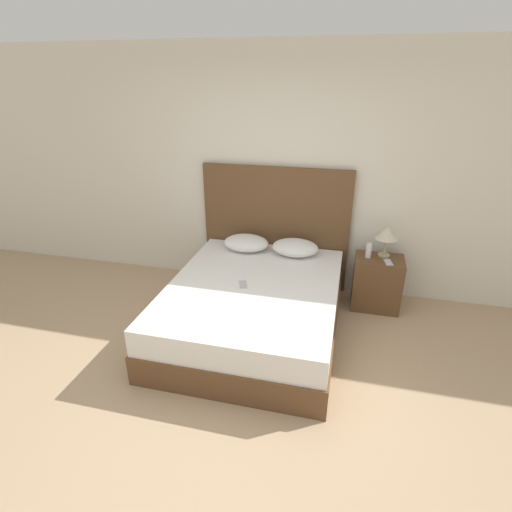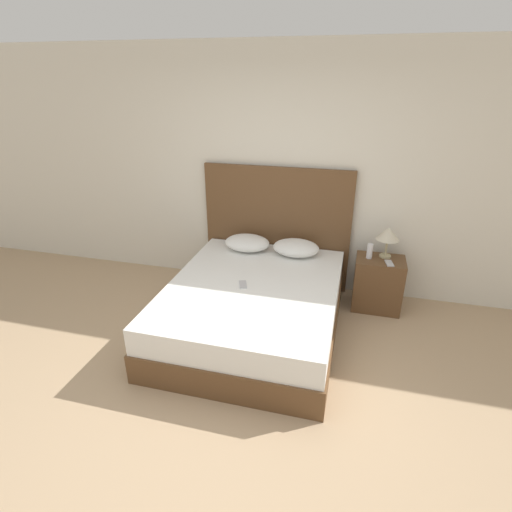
# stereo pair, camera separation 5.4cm
# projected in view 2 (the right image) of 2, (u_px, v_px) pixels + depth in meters

# --- Properties ---
(ground_plane) EXTENTS (16.00, 16.00, 0.00)m
(ground_plane) POSITION_uv_depth(u_px,v_px,m) (224.00, 415.00, 3.04)
(ground_plane) COLOR tan
(wall_back) EXTENTS (10.00, 0.06, 2.70)m
(wall_back) POSITION_uv_depth(u_px,v_px,m) (285.00, 174.00, 4.46)
(wall_back) COLOR silver
(wall_back) RESTS_ON ground_plane
(bed) EXTENTS (1.63, 2.04, 0.53)m
(bed) POSITION_uv_depth(u_px,v_px,m) (253.00, 308.00, 3.94)
(bed) COLOR brown
(bed) RESTS_ON ground_plane
(headboard) EXTENTS (1.71, 0.05, 1.44)m
(headboard) POSITION_uv_depth(u_px,v_px,m) (276.00, 228.00, 4.67)
(headboard) COLOR brown
(headboard) RESTS_ON ground_plane
(pillow_left) EXTENTS (0.51, 0.38, 0.17)m
(pillow_left) POSITION_uv_depth(u_px,v_px,m) (247.00, 243.00, 4.55)
(pillow_left) COLOR white
(pillow_left) RESTS_ON bed
(pillow_right) EXTENTS (0.51, 0.38, 0.17)m
(pillow_right) POSITION_uv_depth(u_px,v_px,m) (296.00, 248.00, 4.42)
(pillow_right) COLOR white
(pillow_right) RESTS_ON bed
(phone_on_bed) EXTENTS (0.12, 0.17, 0.01)m
(phone_on_bed) POSITION_uv_depth(u_px,v_px,m) (243.00, 284.00, 3.81)
(phone_on_bed) COLOR #B7B7BC
(phone_on_bed) RESTS_ON bed
(nightstand) EXTENTS (0.51, 0.37, 0.59)m
(nightstand) POSITION_uv_depth(u_px,v_px,m) (378.00, 284.00, 4.32)
(nightstand) COLOR brown
(nightstand) RESTS_ON ground_plane
(table_lamp) EXTENTS (0.24, 0.24, 0.33)m
(table_lamp) POSITION_uv_depth(u_px,v_px,m) (388.00, 235.00, 4.15)
(table_lamp) COLOR tan
(table_lamp) RESTS_ON nightstand
(phone_on_nightstand) EXTENTS (0.10, 0.16, 0.01)m
(phone_on_nightstand) POSITION_uv_depth(u_px,v_px,m) (389.00, 263.00, 4.10)
(phone_on_nightstand) COLOR #B7B7BC
(phone_on_nightstand) RESTS_ON nightstand
(toiletry_bottle) EXTENTS (0.06, 0.06, 0.16)m
(toiletry_bottle) POSITION_uv_depth(u_px,v_px,m) (370.00, 251.00, 4.19)
(toiletry_bottle) COLOR silver
(toiletry_bottle) RESTS_ON nightstand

